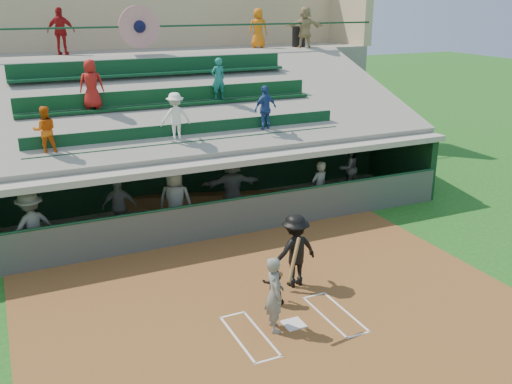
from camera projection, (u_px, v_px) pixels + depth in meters
name	position (u px, v px, depth m)	size (l,w,h in m)	color
ground	(294.00, 325.00, 12.05)	(100.00, 100.00, 0.00)	#195317
dirt_slab	(283.00, 314.00, 12.47)	(11.00, 9.00, 0.02)	brown
home_plate	(294.00, 324.00, 12.03)	(0.43, 0.43, 0.03)	silver
batters_box_chalk	(294.00, 324.00, 12.04)	(2.65, 1.85, 0.01)	silver
dugout_floor	(191.00, 219.00, 17.85)	(16.00, 3.50, 0.04)	gray
concourse_slab	(136.00, 110.00, 22.92)	(20.00, 3.00, 4.60)	gray
grandstand	(155.00, 125.00, 20.36)	(20.40, 10.40, 7.80)	#4E534D
batter_at_plate	(275.00, 293.00, 11.63)	(0.88, 0.75, 1.95)	#60635E
catcher	(273.00, 282.00, 12.75)	(0.50, 0.39, 1.03)	black
home_umpire	(295.00, 250.00, 13.46)	(1.15, 0.66, 1.79)	black
dugout_bench	(177.00, 201.00, 18.76)	(13.34, 0.40, 0.40)	brown
dugout_player_a	(32.00, 227.00, 14.65)	(1.24, 0.71, 1.91)	#575954
dugout_player_b	(120.00, 207.00, 16.42)	(0.98, 0.41, 1.67)	#61635E
dugout_player_c	(175.00, 201.00, 16.38)	(0.97, 0.63, 1.99)	#60635D
dugout_player_d	(232.00, 186.00, 17.69)	(1.84, 0.59, 1.99)	#595B56
dugout_player_e	(319.00, 188.00, 18.00)	(0.62, 0.41, 1.71)	#595C56
dugout_player_f	(348.00, 168.00, 20.06)	(0.84, 0.65, 1.73)	#5C5F5A
trash_bin	(299.00, 37.00, 24.27)	(0.57, 0.57, 0.85)	black
concourse_staff_a	(61.00, 31.00, 20.61)	(0.98, 0.41, 1.68)	#A61314
concourse_staff_b	(258.00, 28.00, 23.63)	(0.78, 0.51, 1.60)	#D3660C
concourse_staff_c	(305.00, 27.00, 23.36)	(1.56, 0.50, 1.68)	tan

